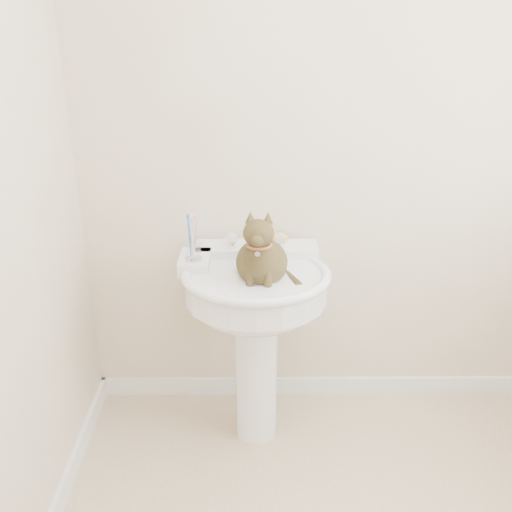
{
  "coord_description": "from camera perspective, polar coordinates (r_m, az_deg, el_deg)",
  "views": [
    {
      "loc": [
        -0.36,
        -1.22,
        1.75
      ],
      "look_at": [
        -0.35,
        0.79,
        0.87
      ],
      "focal_mm": 40.0,
      "sensor_mm": 36.0,
      "label": 1
    }
  ],
  "objects": [
    {
      "name": "cat",
      "position": [
        2.17,
        0.57,
        -0.22
      ],
      "size": [
        0.22,
        0.28,
        0.41
      ],
      "rotation": [
        0.0,
        0.0,
        -0.13
      ],
      "color": "brown",
      "rests_on": "pedestal_sink"
    },
    {
      "name": "faucet",
      "position": [
        2.35,
        -0.02,
        1.63
      ],
      "size": [
        0.28,
        0.12,
        0.14
      ],
      "color": "silver",
      "rests_on": "pedestal_sink"
    },
    {
      "name": "baseboard_back",
      "position": [
        2.89,
        7.05,
        -12.73
      ],
      "size": [
        2.2,
        0.02,
        0.09
      ],
      "primitive_type": "cube",
      "color": "white",
      "rests_on": "floor"
    },
    {
      "name": "pedestal_sink",
      "position": [
        2.3,
        -0.06,
        -4.83
      ],
      "size": [
        0.6,
        0.59,
        0.83
      ],
      "color": "white",
      "rests_on": "floor"
    },
    {
      "name": "toothbrush_cup",
      "position": [
        2.25,
        -6.31,
        0.74
      ],
      "size": [
        0.07,
        0.07,
        0.19
      ],
      "rotation": [
        0.0,
        0.0,
        -0.08
      ],
      "color": "silver",
      "rests_on": "pedestal_sink"
    },
    {
      "name": "wall_back",
      "position": [
        2.4,
        8.46,
        11.32
      ],
      "size": [
        2.2,
        0.0,
        2.5
      ],
      "primitive_type": null,
      "color": "beige",
      "rests_on": "ground"
    },
    {
      "name": "soap_bar",
      "position": [
        2.44,
        1.99,
        1.82
      ],
      "size": [
        0.1,
        0.08,
        0.03
      ],
      "primitive_type": "cube",
      "rotation": [
        0.0,
        0.0,
        -0.34
      ],
      "color": "gold",
      "rests_on": "pedestal_sink"
    }
  ]
}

